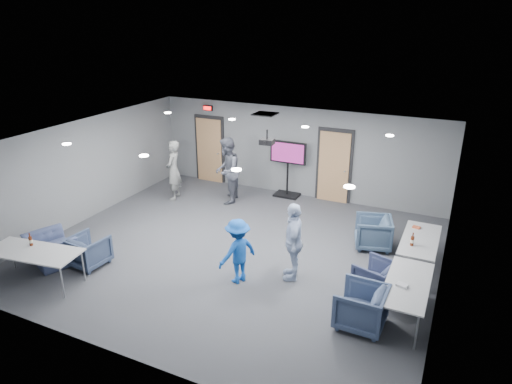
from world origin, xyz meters
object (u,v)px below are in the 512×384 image
at_px(person_c, 293,241).
at_px(bottle_front, 31,241).
at_px(chair_right_c, 361,307).
at_px(table_right_b, 407,285).
at_px(chair_front_b, 51,249).
at_px(table_right_a, 420,241).
at_px(chair_right_b, 376,278).
at_px(bottle_right, 412,241).
at_px(tv_stand, 288,166).
at_px(person_d, 238,251).
at_px(person_a, 173,170).
at_px(person_b, 227,171).
at_px(chair_right_a, 373,232).
at_px(table_front_left, 33,253).
at_px(projector, 267,141).
at_px(chair_front_a, 89,251).

xyz_separation_m(person_c, bottle_front, (-4.95, -2.27, -0.01)).
distance_m(chair_right_c, table_right_b, 0.94).
relative_size(chair_front_b, table_right_a, 0.58).
distance_m(chair_right_b, bottle_right, 1.18).
bearing_deg(tv_stand, chair_right_c, -56.77).
height_order(person_d, tv_stand, tv_stand).
bearing_deg(chair_right_c, chair_right_b, -179.96).
relative_size(bottle_front, tv_stand, 0.16).
xyz_separation_m(person_a, person_b, (1.57, 0.44, 0.08)).
relative_size(person_c, chair_right_a, 2.02).
bearing_deg(chair_right_c, tv_stand, -145.26).
xyz_separation_m(chair_right_c, tv_stand, (-3.49, 5.32, 0.58)).
bearing_deg(person_d, bottle_right, 143.34).
relative_size(chair_right_a, table_right_a, 0.47).
relative_size(table_right_a, table_front_left, 0.87).
bearing_deg(person_c, table_right_b, 59.63).
xyz_separation_m(chair_right_c, projector, (-3.03, 2.71, 2.02)).
xyz_separation_m(person_d, table_front_left, (-3.75, -1.81, -0.01)).
bearing_deg(projector, bottle_right, -14.58).
xyz_separation_m(chair_front_a, table_front_left, (-0.46, -1.00, 0.34)).
distance_m(person_d, chair_front_b, 4.29).
height_order(table_right_a, table_right_b, same).
bearing_deg(chair_front_a, bottle_right, -154.34).
bearing_deg(chair_right_c, person_c, -119.69).
bearing_deg(bottle_right, person_a, 167.29).
distance_m(person_b, table_right_b, 6.63).
xyz_separation_m(chair_right_b, table_right_a, (0.65, 1.32, 0.34)).
height_order(person_c, chair_front_b, person_c).
distance_m(person_b, person_d, 4.38).
height_order(person_a, bottle_front, person_a).
relative_size(person_a, person_b, 0.92).
height_order(chair_front_b, bottle_front, bottle_front).
bearing_deg(chair_right_c, chair_front_a, -84.40).
bearing_deg(table_front_left, chair_right_b, 13.44).
bearing_deg(bottle_front, table_right_a, 27.15).
distance_m(table_front_left, bottle_front, 0.31).
distance_m(person_a, projector, 3.89).
height_order(person_b, table_right_b, person_b).
bearing_deg(chair_right_b, projector, -98.03).
xyz_separation_m(chair_front_b, bottle_front, (0.15, -0.55, 0.50)).
distance_m(chair_right_c, tv_stand, 6.39).
relative_size(person_a, chair_right_a, 2.14).
bearing_deg(chair_front_b, chair_right_a, -126.03).
bearing_deg(bottle_right, table_right_b, -85.10).
distance_m(chair_right_a, tv_stand, 3.84).
distance_m(person_d, bottle_front, 4.31).
bearing_deg(table_right_a, table_front_left, 118.90).
height_order(chair_front_a, bottle_right, bottle_right).
distance_m(person_d, chair_right_a, 3.51).
xyz_separation_m(chair_right_b, chair_front_b, (-6.80, -1.88, -0.01)).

